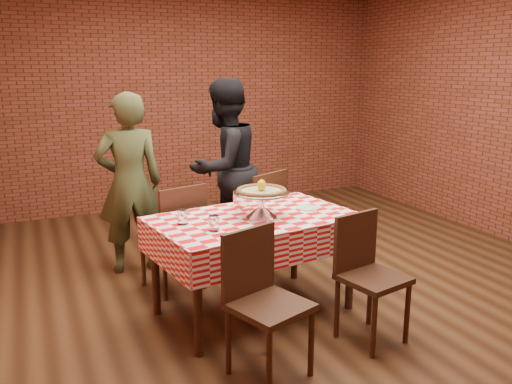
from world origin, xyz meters
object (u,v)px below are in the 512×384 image
Objects in this scene: chair_near_left at (270,307)px; diner_olive at (130,184)px; water_glass_right at (182,217)px; chair_far_right at (253,219)px; pizza at (262,191)px; water_glass_left at (214,223)px; pizza_stand at (261,204)px; table at (254,265)px; condiment_caddy at (241,199)px; chair_far_left at (172,236)px; diner_black at (224,168)px; chair_near_right at (373,281)px.

diner_olive is (-0.42, 2.06, 0.37)m from chair_near_left.
chair_far_right is at bearing 42.51° from water_glass_right.
pizza is 3.43× the size of water_glass_left.
pizza_stand is 3.81× the size of water_glass_left.
chair_near_left is at bearing 43.73° from chair_far_right.
pizza_stand is 0.95m from chair_near_left.
pizza reaches higher than table.
pizza_stand is at bearing 23.70° from water_glass_left.
condiment_caddy reaches higher than water_glass_right.
condiment_caddy is 1.20m from chair_near_left.
chair_far_left is 1.04m from diner_black.
diner_olive is at bearing 109.96° from chair_near_right.
table is 13.45× the size of water_glass_left.
diner_olive is (-0.73, 1.25, -0.03)m from pizza_stand.
chair_near_left is at bearing -111.01° from pizza.
chair_far_left reaches higher than table.
diner_olive is (-0.68, 1.23, 0.44)m from table.
table is 3.92× the size of pizza.
chair_far_left is 0.98× the size of chair_far_right.
table is 1.60× the size of chair_far_left.
pizza is at bearing 113.39° from chair_near_right.
chair_far_right is at bearing 50.56° from chair_near_left.
diner_black is (0.80, 1.32, 0.05)m from water_glass_right.
chair_far_right is (-0.20, 1.57, 0.03)m from chair_near_right.
pizza_stand is 0.95m from chair_far_left.
chair_far_right is at bearing 70.52° from pizza_stand.
pizza is at bearing -23.93° from table.
condiment_caddy is 0.75m from chair_far_right.
pizza is 1.03m from chair_far_right.
chair_near_right is 0.53× the size of diner_olive.
chair_far_right reaches higher than water_glass_right.
diner_olive is at bearing -82.48° from chair_far_left.
pizza is at bearing 23.70° from water_glass_left.
water_glass_left is 0.63m from condiment_caddy.
condiment_caddy is (0.55, 0.26, 0.01)m from water_glass_right.
diner_black reaches higher than condiment_caddy.
pizza is 2.71× the size of condiment_caddy.
pizza_stand is 0.10m from pizza.
chair_far_left is at bearing 123.04° from table.
chair_near_left is at bearing 48.91° from diner_black.
pizza is 0.43× the size of chair_near_right.
pizza is 0.41× the size of chair_far_left.
chair_far_left reaches higher than chair_near_left.
chair_near_right is 1.74m from chair_far_left.
diner_black reaches higher than pizza_stand.
chair_far_left is (-0.19, 1.52, 0.01)m from chair_near_left.
condiment_caddy is 0.72m from chair_far_left.
diner_black is (0.94, 0.10, 0.05)m from diner_olive.
pizza is at bearing 0.00° from pizza_stand.
chair_near_left is at bearing 103.85° from diner_olive.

